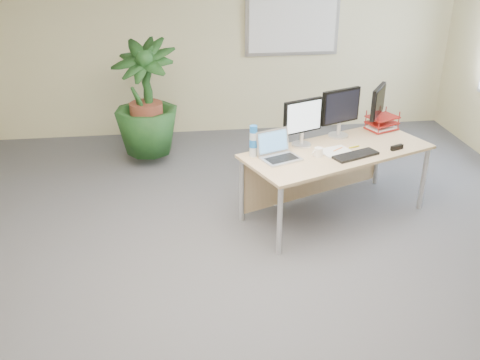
{
  "coord_description": "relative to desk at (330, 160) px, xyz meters",
  "views": [
    {
      "loc": [
        -0.46,
        -3.35,
        2.76
      ],
      "look_at": [
        0.01,
        0.35,
        0.95
      ],
      "focal_mm": 40.0,
      "sensor_mm": 36.0,
      "label": 1
    }
  ],
  "objects": [
    {
      "name": "coffee_mug",
      "position": [
        -0.2,
        -0.23,
        0.2
      ],
      "size": [
        0.12,
        0.08,
        0.09
      ],
      "color": "white",
      "rests_on": "desk"
    },
    {
      "name": "yellow_highlighter",
      "position": [
        0.22,
        -0.06,
        0.16
      ],
      "size": [
        0.12,
        0.05,
        0.02
      ],
      "primitive_type": "cylinder",
      "rotation": [
        0.0,
        1.57,
        0.34
      ],
      "color": "yellow",
      "rests_on": "desk"
    },
    {
      "name": "monitor_right",
      "position": [
        0.15,
        0.26,
        0.44
      ],
      "size": [
        0.44,
        0.21,
        0.51
      ],
      "color": "silver",
      "rests_on": "desk"
    },
    {
      "name": "back_wall",
      "position": [
        -1.08,
        2.54,
        0.78
      ],
      "size": [
        7.0,
        0.04,
        2.7
      ],
      "primitive_type": "cube",
      "color": "beige",
      "rests_on": "floor"
    },
    {
      "name": "floor",
      "position": [
        -1.08,
        -1.46,
        -0.57
      ],
      "size": [
        8.0,
        8.0,
        0.0
      ],
      "primitive_type": "plane",
      "color": "#434348",
      "rests_on": "ground"
    },
    {
      "name": "stapler",
      "position": [
        0.62,
        -0.16,
        0.18
      ],
      "size": [
        0.14,
        0.09,
        0.05
      ],
      "primitive_type": "cube",
      "rotation": [
        0.0,
        0.0,
        0.38
      ],
      "color": "black",
      "rests_on": "desk"
    },
    {
      "name": "spiral_notebook",
      "position": [
        0.0,
        -0.14,
        0.16
      ],
      "size": [
        0.35,
        0.3,
        0.01
      ],
      "primitive_type": "cube",
      "rotation": [
        0.0,
        0.0,
        0.33
      ],
      "color": "white",
      "rests_on": "desk"
    },
    {
      "name": "monitor_dark",
      "position": [
        0.62,
        0.43,
        0.42
      ],
      "size": [
        0.27,
        0.37,
        0.47
      ],
      "color": "silver",
      "rests_on": "desk"
    },
    {
      "name": "desk",
      "position": [
        0.0,
        0.0,
        0.0
      ],
      "size": [
        2.04,
        1.44,
        0.72
      ],
      "color": "tan",
      "rests_on": "floor"
    },
    {
      "name": "laptop",
      "position": [
        -0.59,
        -0.21,
        0.21
      ],
      "size": [
        0.44,
        0.41,
        0.25
      ],
      "color": "silver",
      "rests_on": "desk"
    },
    {
      "name": "orange_pen",
      "position": [
        0.04,
        -0.11,
        0.17
      ],
      "size": [
        0.12,
        0.09,
        0.01
      ],
      "primitive_type": "cylinder",
      "rotation": [
        0.0,
        1.57,
        0.63
      ],
      "color": "orange",
      "rests_on": "spiral_notebook"
    },
    {
      "name": "water_bottle",
      "position": [
        -0.81,
        -0.13,
        0.3
      ],
      "size": [
        0.08,
        0.08,
        0.31
      ],
      "color": "silver",
      "rests_on": "desk"
    },
    {
      "name": "floor_plant",
      "position": [
        -1.88,
        1.49,
        0.18
      ],
      "size": [
        1.11,
        1.11,
        1.5
      ],
      "primitive_type": "imported",
      "rotation": [
        0.0,
        0.0,
        -0.42
      ],
      "color": "#163D18",
      "rests_on": "floor"
    },
    {
      "name": "whiteboard",
      "position": [
        0.12,
        2.51,
        0.98
      ],
      "size": [
        1.3,
        0.04,
        0.95
      ],
      "color": "#B8B9BE",
      "rests_on": "back_wall"
    },
    {
      "name": "monitor_left",
      "position": [
        -0.29,
        0.06,
        0.43
      ],
      "size": [
        0.41,
        0.2,
        0.48
      ],
      "color": "silver",
      "rests_on": "desk"
    },
    {
      "name": "letter_tray",
      "position": [
        0.68,
        0.4,
        0.22
      ],
      "size": [
        0.37,
        0.33,
        0.14
      ],
      "color": "maroon",
      "rests_on": "desk"
    },
    {
      "name": "keyboard",
      "position": [
        0.17,
        -0.27,
        0.16
      ],
      "size": [
        0.49,
        0.32,
        0.03
      ],
      "primitive_type": "cube",
      "rotation": [
        0.0,
        0.0,
        0.38
      ],
      "color": "black",
      "rests_on": "desk"
    }
  ]
}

